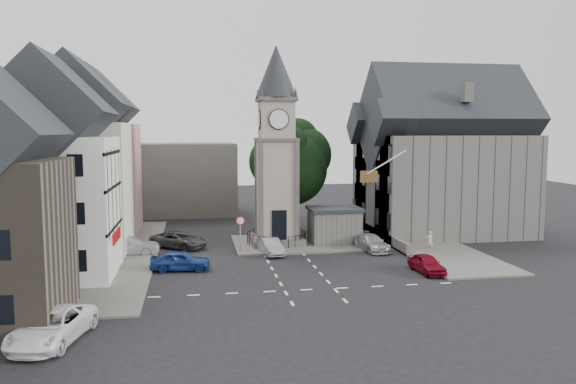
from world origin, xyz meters
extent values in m
plane|color=black|center=(0.00, 0.00, 0.00)|extent=(120.00, 120.00, 0.00)
cube|color=#595651|center=(-12.50, 6.00, 0.07)|extent=(6.00, 30.00, 0.14)
cube|color=#595651|center=(12.00, 8.00, 0.07)|extent=(6.00, 26.00, 0.14)
cube|color=#595651|center=(1.50, 8.00, 0.08)|extent=(10.00, 8.00, 0.16)
cube|color=silver|center=(0.00, -5.50, 0.01)|extent=(20.00, 8.00, 0.01)
cube|color=#4C4944|center=(0.00, 8.00, 0.35)|extent=(4.20, 4.20, 0.70)
torus|color=black|center=(0.00, 8.00, 1.08)|extent=(4.86, 4.86, 0.06)
cube|color=gray|center=(0.00, 8.00, 4.70)|extent=(3.00, 3.00, 8.00)
cube|color=black|center=(0.00, 6.55, 1.90)|extent=(1.20, 0.25, 2.40)
cube|color=#4C4944|center=(0.00, 8.00, 8.70)|extent=(3.30, 3.30, 0.25)
cube|color=gray|center=(0.00, 8.00, 10.30)|extent=(2.70, 2.70, 3.20)
cylinder|color=white|center=(0.00, 6.60, 10.30)|extent=(1.50, 0.12, 1.50)
cube|color=#4C4944|center=(0.00, 8.00, 11.90)|extent=(3.10, 3.10, 0.30)
cone|color=black|center=(0.00, 8.00, 14.15)|extent=(3.40, 3.40, 4.20)
cube|color=#615E5A|center=(4.80, 7.50, 1.40)|extent=(4.00, 3.00, 2.80)
cube|color=black|center=(4.80, 7.50, 2.95)|extent=(4.30, 3.30, 0.25)
cylinder|color=black|center=(2.00, 13.00, 2.20)|extent=(0.70, 0.70, 4.40)
cylinder|color=black|center=(-3.20, 5.50, 1.25)|extent=(0.10, 0.10, 2.50)
cone|color=#A50C0C|center=(-3.20, 5.40, 2.50)|extent=(0.70, 0.06, 0.70)
cone|color=white|center=(-3.20, 5.38, 2.50)|extent=(0.54, 0.04, 0.54)
cube|color=#CA8B8C|center=(-15.50, 16.00, 5.00)|extent=(7.50, 7.00, 10.00)
cube|color=#EAE3C4|center=(-15.50, 8.00, 5.00)|extent=(7.50, 7.00, 10.00)
cube|color=silver|center=(-15.50, 0.00, 4.50)|extent=(7.50, 7.00, 9.00)
cube|color=#4C4944|center=(-12.00, 28.00, 4.00)|extent=(20.00, 10.00, 8.00)
cube|color=#615E5A|center=(16.00, 11.00, 4.50)|extent=(14.00, 10.00, 9.00)
cube|color=#615E5A|center=(9.80, 7.50, 4.50)|extent=(1.60, 4.40, 9.00)
cube|color=#615E5A|center=(9.80, 14.50, 4.50)|extent=(1.60, 4.40, 9.00)
cube|color=#615E5A|center=(9.20, 10.00, 0.45)|extent=(0.40, 16.00, 0.90)
cylinder|color=white|center=(8.00, 4.00, 7.00)|extent=(3.17, 0.10, 1.89)
plane|color=#B21414|center=(6.60, 4.00, 5.90)|extent=(1.40, 0.00, 1.40)
imported|color=navy|center=(-7.66, 0.48, 0.68)|extent=(4.12, 1.96, 1.36)
imported|color=gray|center=(-11.50, 5.85, 0.70)|extent=(4.31, 1.66, 1.40)
imported|color=#313134|center=(-7.95, 8.00, 0.67)|extent=(5.17, 4.62, 1.33)
imported|color=gray|center=(-1.00, 4.43, 0.62)|extent=(1.90, 3.91, 1.24)
imported|color=#ACB1B4|center=(7.00, 4.50, 0.63)|extent=(2.45, 4.57, 1.26)
imported|color=maroon|center=(8.50, -2.83, 0.61)|extent=(1.63, 3.65, 1.22)
imported|color=white|center=(-13.00, -11.77, 0.72)|extent=(3.52, 5.60, 1.44)
imported|color=beige|center=(11.50, 3.64, 0.80)|extent=(0.58, 0.38, 1.60)
camera|label=1|loc=(-6.65, -37.29, 9.35)|focal=35.00mm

